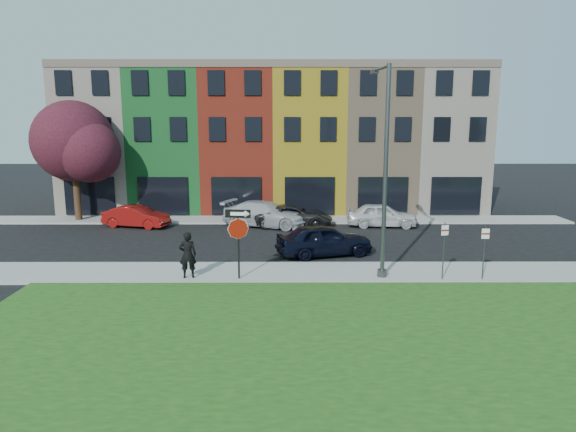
{
  "coord_description": "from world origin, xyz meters",
  "views": [
    {
      "loc": [
        -1.58,
        -18.51,
        6.62
      ],
      "look_at": [
        -1.52,
        4.0,
        2.38
      ],
      "focal_mm": 32.0,
      "sensor_mm": 36.0,
      "label": 1
    }
  ],
  "objects_px": {
    "street_lamp": "(384,172)",
    "sedan_near": "(324,240)",
    "stop_sign": "(238,230)",
    "man": "(188,255)"
  },
  "relations": [
    {
      "from": "man",
      "to": "street_lamp",
      "type": "distance_m",
      "value": 8.8
    },
    {
      "from": "street_lamp",
      "to": "sedan_near",
      "type": "bearing_deg",
      "value": 114.25
    },
    {
      "from": "stop_sign",
      "to": "man",
      "type": "relative_size",
      "value": 1.49
    },
    {
      "from": "sedan_near",
      "to": "man",
      "type": "bearing_deg",
      "value": 107.35
    },
    {
      "from": "stop_sign",
      "to": "street_lamp",
      "type": "bearing_deg",
      "value": 11.21
    },
    {
      "from": "man",
      "to": "sedan_near",
      "type": "distance_m",
      "value": 7.17
    },
    {
      "from": "stop_sign",
      "to": "street_lamp",
      "type": "relative_size",
      "value": 0.34
    },
    {
      "from": "man",
      "to": "street_lamp",
      "type": "relative_size",
      "value": 0.23
    },
    {
      "from": "man",
      "to": "sedan_near",
      "type": "bearing_deg",
      "value": -153.15
    },
    {
      "from": "stop_sign",
      "to": "street_lamp",
      "type": "height_order",
      "value": "street_lamp"
    }
  ]
}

